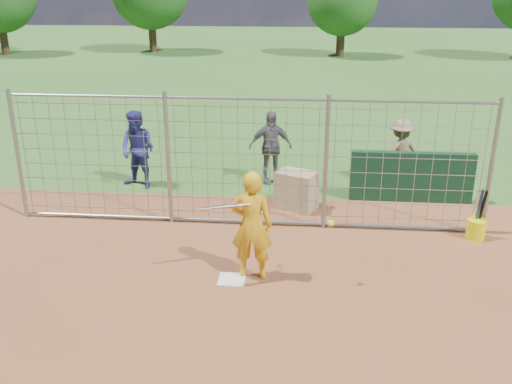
# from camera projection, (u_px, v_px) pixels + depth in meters

# --- Properties ---
(ground) EXTENTS (100.00, 100.00, 0.00)m
(ground) POSITION_uv_depth(u_px,v_px,m) (233.00, 274.00, 9.36)
(ground) COLOR #2D591E
(ground) RESTS_ON ground
(home_plate) EXTENTS (0.43, 0.43, 0.02)m
(home_plate) POSITION_uv_depth(u_px,v_px,m) (232.00, 279.00, 9.17)
(home_plate) COLOR silver
(home_plate) RESTS_ON ground
(dugout_wall) EXTENTS (2.60, 0.20, 1.10)m
(dugout_wall) POSITION_uv_depth(u_px,v_px,m) (411.00, 177.00, 12.23)
(dugout_wall) COLOR #11381E
(dugout_wall) RESTS_ON ground
(batter) EXTENTS (0.66, 0.44, 1.81)m
(batter) POSITION_uv_depth(u_px,v_px,m) (252.00, 225.00, 8.97)
(batter) COLOR gold
(batter) RESTS_ON ground
(bystander_a) EXTENTS (1.03, 0.91, 1.78)m
(bystander_a) POSITION_uv_depth(u_px,v_px,m) (138.00, 150.00, 12.98)
(bystander_a) COLOR navy
(bystander_a) RESTS_ON ground
(bystander_b) EXTENTS (1.08, 0.64, 1.72)m
(bystander_b) POSITION_uv_depth(u_px,v_px,m) (270.00, 147.00, 13.29)
(bystander_b) COLOR #55555A
(bystander_b) RESTS_ON ground
(bystander_c) EXTENTS (1.16, 0.99, 1.56)m
(bystander_c) POSITION_uv_depth(u_px,v_px,m) (400.00, 153.00, 13.12)
(bystander_c) COLOR #896B4B
(bystander_c) RESTS_ON ground
(equipment_bin) EXTENTS (0.95, 0.83, 0.80)m
(equipment_bin) POSITION_uv_depth(u_px,v_px,m) (296.00, 190.00, 11.89)
(equipment_bin) COLOR tan
(equipment_bin) RESTS_ON ground
(equipment_in_play) EXTENTS (2.04, 0.37, 0.33)m
(equipment_in_play) POSITION_uv_depth(u_px,v_px,m) (252.00, 211.00, 8.65)
(equipment_in_play) COLOR silver
(equipment_in_play) RESTS_ON ground
(bucket_with_bats) EXTENTS (0.34, 0.35, 0.98)m
(bucket_with_bats) POSITION_uv_depth(u_px,v_px,m) (476.00, 226.00, 10.55)
(bucket_with_bats) COLOR yellow
(bucket_with_bats) RESTS_ON ground
(backstop_fence) EXTENTS (9.08, 0.08, 2.60)m
(backstop_fence) POSITION_uv_depth(u_px,v_px,m) (246.00, 164.00, 10.78)
(backstop_fence) COLOR gray
(backstop_fence) RESTS_ON ground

